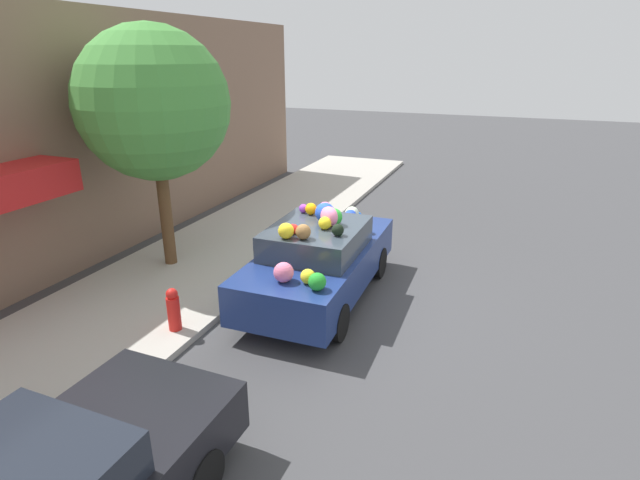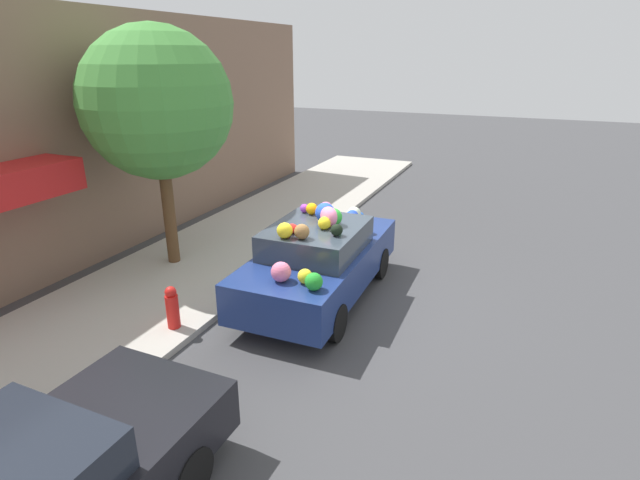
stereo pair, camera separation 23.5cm
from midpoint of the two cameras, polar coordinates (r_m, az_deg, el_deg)
name	(u,v)px [view 1 (the left image)]	position (r m, az deg, el deg)	size (l,w,h in m)	color
ground_plane	(314,296)	(9.16, -1.49, -6.38)	(60.00, 60.00, 0.00)	#424244
sidewalk_curb	(190,270)	(10.41, -15.30, -3.38)	(24.00, 3.20, 0.11)	#B2ADA3
building_facade	(80,143)	(11.11, -26.34, 9.93)	(18.00, 1.20, 5.04)	#846651
street_tree	(153,104)	(10.02, -19.16, 14.43)	(2.82, 2.82, 4.58)	brown
fire_hydrant	(174,309)	(8.11, -17.20, -7.59)	(0.20, 0.20, 0.70)	red
art_car	(320,259)	(8.77, -0.80, -2.14)	(4.03, 1.78, 1.76)	navy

